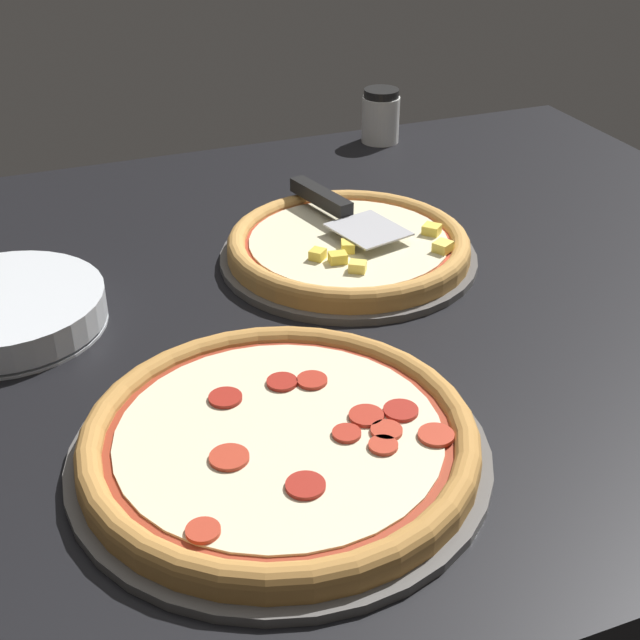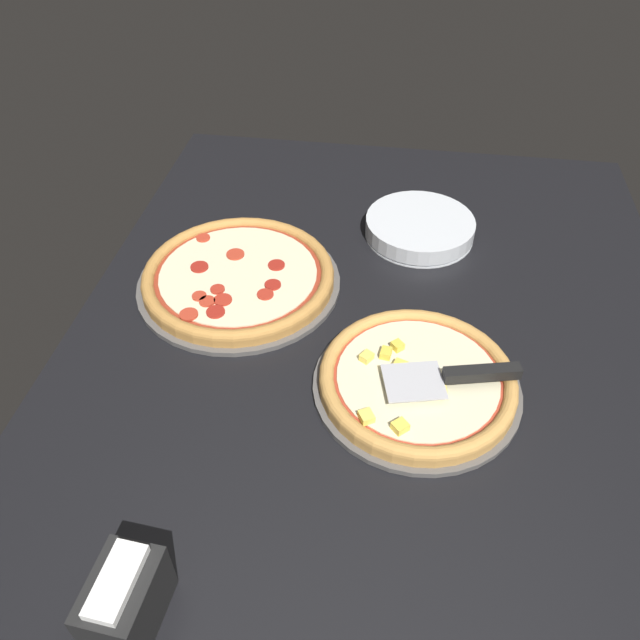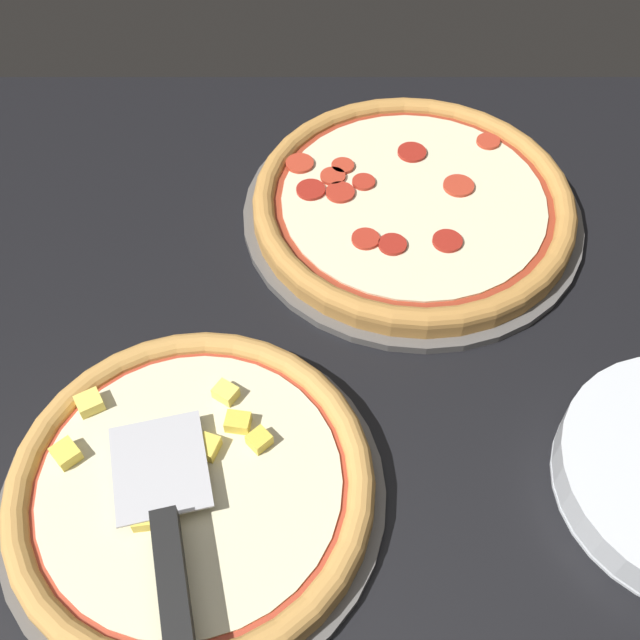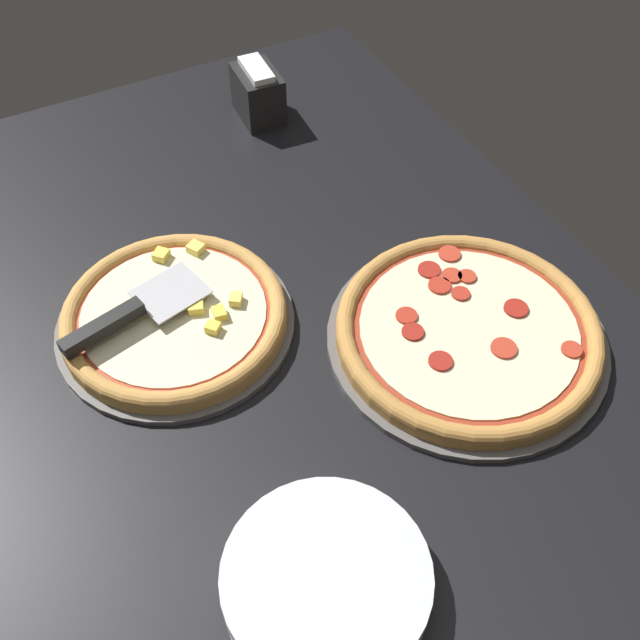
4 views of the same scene
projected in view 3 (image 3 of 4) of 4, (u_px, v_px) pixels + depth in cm
name	position (u px, v px, depth cm)	size (l,w,h in cm)	color
ground_plane	(304.00, 432.00, 73.73)	(148.44, 112.39, 3.60)	black
pizza_pan_front	(196.00, 494.00, 67.32)	(34.57, 34.57, 1.00)	#565451
pizza_front	(193.00, 484.00, 65.82)	(32.49, 32.49, 3.41)	#C68E47
pizza_pan_back	(414.00, 214.00, 88.96)	(40.07, 40.07, 1.00)	#565451
pizza_back	(415.00, 203.00, 87.49)	(37.66, 37.66, 2.90)	#B77F3D
serving_spatula	(171.00, 554.00, 59.20)	(10.15, 22.53, 2.00)	#B7B7BC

